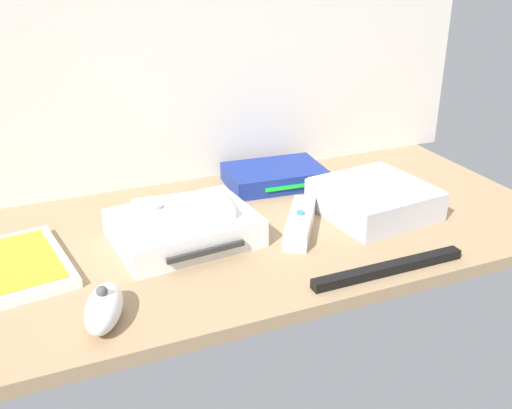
{
  "coord_description": "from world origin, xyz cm",
  "views": [
    {
      "loc": [
        -34.29,
        -79.87,
        43.48
      ],
      "look_at": [
        0.0,
        0.0,
        4.0
      ],
      "focal_mm": 41.82,
      "sensor_mm": 36.0,
      "label": 1
    }
  ],
  "objects_px": {
    "game_console": "(185,229)",
    "remote_classic_pad": "(183,210)",
    "remote_wand": "(300,222)",
    "mini_computer": "(374,199)",
    "network_router": "(274,176)",
    "game_case": "(15,266)",
    "remote_nunchuk": "(104,308)",
    "sensor_bar": "(389,268)"
  },
  "relations": [
    {
      "from": "game_console",
      "to": "remote_classic_pad",
      "type": "relative_size",
      "value": 1.48
    },
    {
      "from": "remote_wand",
      "to": "remote_classic_pad",
      "type": "distance_m",
      "value": 0.19
    },
    {
      "from": "mini_computer",
      "to": "remote_wand",
      "type": "height_order",
      "value": "mini_computer"
    },
    {
      "from": "network_router",
      "to": "remote_wand",
      "type": "height_order",
      "value": "same"
    },
    {
      "from": "game_case",
      "to": "game_console",
      "type": "bearing_deg",
      "value": -10.86
    },
    {
      "from": "remote_classic_pad",
      "to": "game_console",
      "type": "bearing_deg",
      "value": -58.3
    },
    {
      "from": "game_console",
      "to": "game_case",
      "type": "distance_m",
      "value": 0.25
    },
    {
      "from": "network_router",
      "to": "game_case",
      "type": "bearing_deg",
      "value": -158.21
    },
    {
      "from": "remote_wand",
      "to": "remote_nunchuk",
      "type": "bearing_deg",
      "value": -125.72
    },
    {
      "from": "remote_wand",
      "to": "sensor_bar",
      "type": "bearing_deg",
      "value": -38.02
    },
    {
      "from": "network_router",
      "to": "remote_classic_pad",
      "type": "distance_m",
      "value": 0.28
    },
    {
      "from": "network_router",
      "to": "remote_classic_pad",
      "type": "bearing_deg",
      "value": -140.78
    },
    {
      "from": "game_case",
      "to": "remote_classic_pad",
      "type": "bearing_deg",
      "value": -10.5
    },
    {
      "from": "game_console",
      "to": "mini_computer",
      "type": "relative_size",
      "value": 1.19
    },
    {
      "from": "network_router",
      "to": "remote_nunchuk",
      "type": "xyz_separation_m",
      "value": [
        -0.38,
        -0.32,
        0.0
      ]
    },
    {
      "from": "game_console",
      "to": "game_case",
      "type": "relative_size",
      "value": 1.07
    },
    {
      "from": "sensor_bar",
      "to": "game_console",
      "type": "bearing_deg",
      "value": 139.29
    },
    {
      "from": "remote_wand",
      "to": "sensor_bar",
      "type": "xyz_separation_m",
      "value": [
        0.06,
        -0.17,
        -0.01
      ]
    },
    {
      "from": "mini_computer",
      "to": "sensor_bar",
      "type": "distance_m",
      "value": 0.2
    },
    {
      "from": "game_console",
      "to": "remote_nunchuk",
      "type": "xyz_separation_m",
      "value": [
        -0.15,
        -0.16,
        -0.0
      ]
    },
    {
      "from": "game_case",
      "to": "remote_classic_pad",
      "type": "height_order",
      "value": "remote_classic_pad"
    },
    {
      "from": "network_router",
      "to": "game_console",
      "type": "bearing_deg",
      "value": -140.41
    },
    {
      "from": "game_console",
      "to": "game_case",
      "type": "xyz_separation_m",
      "value": [
        -0.25,
        0.01,
        -0.01
      ]
    },
    {
      "from": "remote_nunchuk",
      "to": "remote_classic_pad",
      "type": "height_order",
      "value": "remote_classic_pad"
    },
    {
      "from": "remote_classic_pad",
      "to": "sensor_bar",
      "type": "distance_m",
      "value": 0.32
    },
    {
      "from": "game_console",
      "to": "remote_classic_pad",
      "type": "height_order",
      "value": "remote_classic_pad"
    },
    {
      "from": "game_console",
      "to": "remote_classic_pad",
      "type": "distance_m",
      "value": 0.03
    },
    {
      "from": "game_console",
      "to": "remote_wand",
      "type": "relative_size",
      "value": 1.56
    },
    {
      "from": "network_router",
      "to": "sensor_bar",
      "type": "relative_size",
      "value": 0.79
    },
    {
      "from": "sensor_bar",
      "to": "remote_wand",
      "type": "bearing_deg",
      "value": 108.36
    },
    {
      "from": "remote_wand",
      "to": "sensor_bar",
      "type": "relative_size",
      "value": 0.6
    },
    {
      "from": "game_console",
      "to": "remote_classic_pad",
      "type": "bearing_deg",
      "value": 111.76
    },
    {
      "from": "remote_wand",
      "to": "remote_classic_pad",
      "type": "xyz_separation_m",
      "value": [
        -0.18,
        0.04,
        0.04
      ]
    },
    {
      "from": "network_router",
      "to": "remote_wand",
      "type": "relative_size",
      "value": 1.32
    },
    {
      "from": "mini_computer",
      "to": "game_case",
      "type": "bearing_deg",
      "value": 176.29
    },
    {
      "from": "game_console",
      "to": "network_router",
      "type": "distance_m",
      "value": 0.28
    },
    {
      "from": "mini_computer",
      "to": "remote_nunchuk",
      "type": "distance_m",
      "value": 0.5
    },
    {
      "from": "game_console",
      "to": "network_router",
      "type": "bearing_deg",
      "value": 30.12
    },
    {
      "from": "mini_computer",
      "to": "game_case",
      "type": "xyz_separation_m",
      "value": [
        -0.57,
        0.04,
        -0.02
      ]
    },
    {
      "from": "mini_computer",
      "to": "remote_classic_pad",
      "type": "bearing_deg",
      "value": 175.15
    },
    {
      "from": "mini_computer",
      "to": "remote_classic_pad",
      "type": "xyz_separation_m",
      "value": [
        -0.33,
        0.03,
        0.03
      ]
    },
    {
      "from": "remote_nunchuk",
      "to": "remote_wand",
      "type": "bearing_deg",
      "value": 40.96
    }
  ]
}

